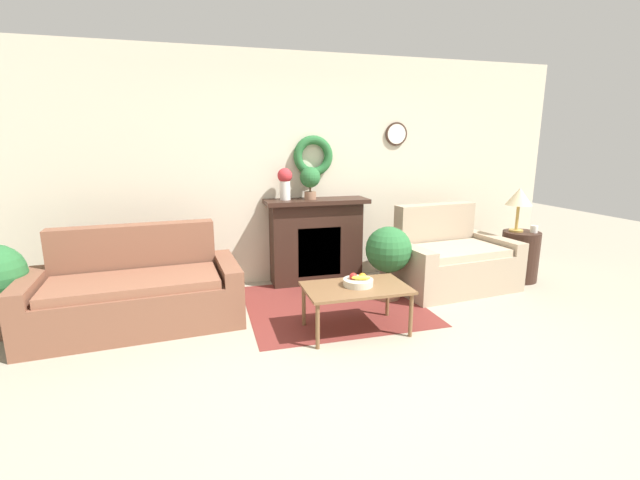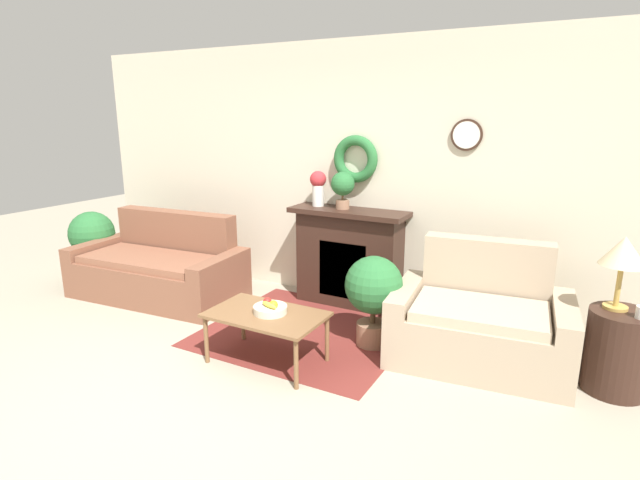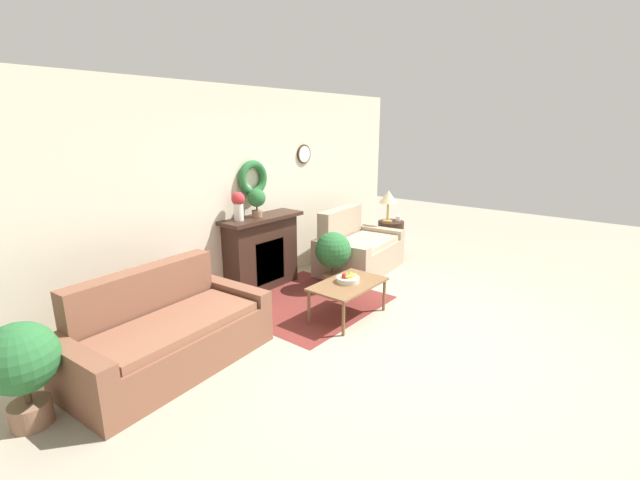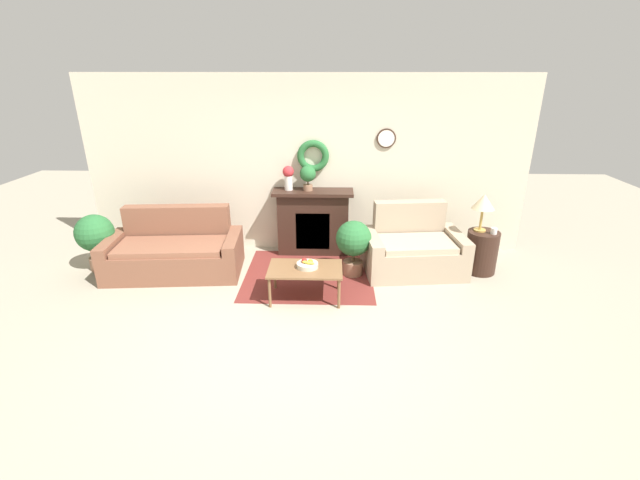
# 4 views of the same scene
# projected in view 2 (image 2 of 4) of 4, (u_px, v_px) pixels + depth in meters

# --- Properties ---
(ground_plane) EXTENTS (16.00, 16.00, 0.00)m
(ground_plane) POSITION_uv_depth(u_px,v_px,m) (183.00, 413.00, 3.39)
(ground_plane) COLOR #9E937F
(floor_rug) EXTENTS (1.80, 1.67, 0.01)m
(floor_rug) POSITION_uv_depth(u_px,v_px,m) (308.00, 331.00, 4.65)
(floor_rug) COLOR maroon
(floor_rug) RESTS_ON ground_plane
(wall_back) EXTENTS (6.80, 0.17, 2.70)m
(wall_back) POSITION_uv_depth(u_px,v_px,m) (348.00, 174.00, 5.23)
(wall_back) COLOR beige
(wall_back) RESTS_ON ground_plane
(fireplace) EXTENTS (1.23, 0.41, 1.03)m
(fireplace) POSITION_uv_depth(u_px,v_px,m) (349.00, 257.00, 5.21)
(fireplace) COLOR #331E16
(fireplace) RESTS_ON ground_plane
(couch_left) EXTENTS (1.92, 1.06, 0.90)m
(couch_left) POSITION_uv_depth(u_px,v_px,m) (160.00, 269.00, 5.52)
(couch_left) COLOR brown
(couch_left) RESTS_ON ground_plane
(loveseat_right) EXTENTS (1.48, 1.05, 0.95)m
(loveseat_right) POSITION_uv_depth(u_px,v_px,m) (480.00, 322.00, 4.07)
(loveseat_right) COLOR tan
(loveseat_right) RESTS_ON ground_plane
(coffee_table) EXTENTS (0.93, 0.57, 0.42)m
(coffee_table) POSITION_uv_depth(u_px,v_px,m) (266.00, 318.00, 4.00)
(coffee_table) COLOR brown
(coffee_table) RESTS_ON ground_plane
(fruit_bowl) EXTENTS (0.27, 0.27, 0.12)m
(fruit_bowl) POSITION_uv_depth(u_px,v_px,m) (270.00, 308.00, 3.98)
(fruit_bowl) COLOR beige
(fruit_bowl) RESTS_ON coffee_table
(side_table_by_loveseat) EXTENTS (0.44, 0.44, 0.61)m
(side_table_by_loveseat) POSITION_uv_depth(u_px,v_px,m) (618.00, 352.00, 3.60)
(side_table_by_loveseat) COLOR #331E16
(side_table_by_loveseat) RESTS_ON ground_plane
(table_lamp) EXTENTS (0.31, 0.31, 0.54)m
(table_lamp) POSITION_uv_depth(u_px,v_px,m) (624.00, 253.00, 3.48)
(table_lamp) COLOR #B28E42
(table_lamp) RESTS_ON side_table_by_loveseat
(vase_on_mantel_left) EXTENTS (0.17, 0.17, 0.37)m
(vase_on_mantel_left) POSITION_uv_depth(u_px,v_px,m) (318.00, 186.00, 5.21)
(vase_on_mantel_left) COLOR silver
(vase_on_mantel_left) RESTS_ON fireplace
(potted_plant_on_mantel) EXTENTS (0.24, 0.24, 0.38)m
(potted_plant_on_mantel) POSITION_uv_depth(u_px,v_px,m) (343.00, 186.00, 5.05)
(potted_plant_on_mantel) COLOR #8E664C
(potted_plant_on_mantel) RESTS_ON fireplace
(potted_plant_floor_by_couch) EXTENTS (0.53, 0.53, 0.83)m
(potted_plant_floor_by_couch) POSITION_uv_depth(u_px,v_px,m) (92.00, 237.00, 6.03)
(potted_plant_floor_by_couch) COLOR #8E664C
(potted_plant_floor_by_couch) RESTS_ON ground_plane
(potted_plant_floor_by_loveseat) EXTENTS (0.50, 0.50, 0.80)m
(potted_plant_floor_by_loveseat) POSITION_uv_depth(u_px,v_px,m) (374.00, 291.00, 4.28)
(potted_plant_floor_by_loveseat) COLOR #8E664C
(potted_plant_floor_by_loveseat) RESTS_ON ground_plane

